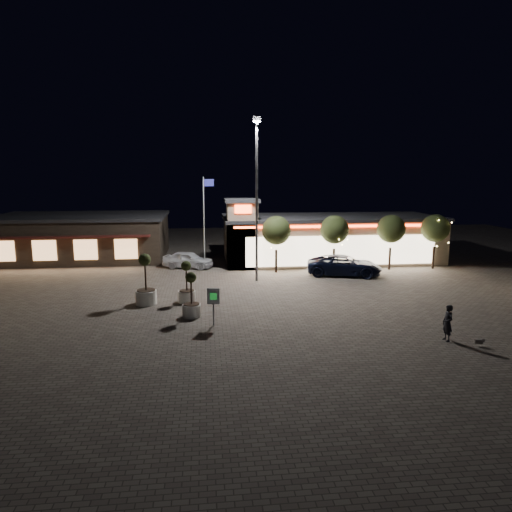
{
  "coord_description": "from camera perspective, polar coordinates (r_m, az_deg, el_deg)",
  "views": [
    {
      "loc": [
        -1.96,
        -26.43,
        8.1
      ],
      "look_at": [
        1.72,
        6.0,
        2.32
      ],
      "focal_mm": 32.0,
      "sensor_mm": 36.0,
      "label": 1
    }
  ],
  "objects": [
    {
      "name": "ground",
      "position": [
        27.72,
        -2.15,
        -6.96
      ],
      "size": [
        90.0,
        90.0,
        0.0
      ],
      "primitive_type": "plane",
      "color": "#635A50",
      "rests_on": "ground"
    },
    {
      "name": "string_tree_c",
      "position": [
        40.95,
        16.54,
        3.26
      ],
      "size": [
        2.42,
        2.42,
        4.79
      ],
      "color": "#332319",
      "rests_on": "ground"
    },
    {
      "name": "pickup_truck",
      "position": [
        38.06,
        10.98,
        -1.15
      ],
      "size": [
        6.55,
        4.32,
        1.67
      ],
      "primitive_type": "imported",
      "rotation": [
        0.0,
        0.0,
        1.29
      ],
      "color": "black",
      "rests_on": "ground"
    },
    {
      "name": "white_sedan",
      "position": [
        40.77,
        -8.5,
        -0.46
      ],
      "size": [
        4.75,
        3.09,
        1.51
      ],
      "primitive_type": "imported",
      "rotation": [
        0.0,
        0.0,
        1.25
      ],
      "color": "white",
      "rests_on": "ground"
    },
    {
      "name": "pedestrian",
      "position": [
        24.66,
        22.83,
        -7.73
      ],
      "size": [
        0.47,
        0.69,
        1.82
      ],
      "primitive_type": "imported",
      "rotation": [
        0.0,
        0.0,
        -1.52
      ],
      "color": "black",
      "rests_on": "ground"
    },
    {
      "name": "retail_building",
      "position": [
        44.17,
        8.64,
        2.26
      ],
      "size": [
        20.4,
        8.4,
        6.1
      ],
      "color": "tan",
      "rests_on": "ground"
    },
    {
      "name": "planter_left",
      "position": [
        29.85,
        -13.59,
        -3.99
      ],
      "size": [
        1.33,
        1.33,
        3.26
      ],
      "color": "white",
      "rests_on": "ground"
    },
    {
      "name": "string_tree_d",
      "position": [
        42.67,
        21.5,
        3.23
      ],
      "size": [
        2.42,
        2.42,
        4.79
      ],
      "color": "#332319",
      "rests_on": "ground"
    },
    {
      "name": "planter_mid",
      "position": [
        26.84,
        -8.07,
        -5.81
      ],
      "size": [
        1.08,
        1.08,
        2.65
      ],
      "color": "white",
      "rests_on": "ground"
    },
    {
      "name": "restaurant_building",
      "position": [
        48.31,
        -20.87,
        2.31
      ],
      "size": [
        16.4,
        11.0,
        4.3
      ],
      "color": "#382D23",
      "rests_on": "ground"
    },
    {
      "name": "string_tree_a",
      "position": [
        38.18,
        2.56,
        3.2
      ],
      "size": [
        2.42,
        2.42,
        4.79
      ],
      "color": "#332319",
      "rests_on": "ground"
    },
    {
      "name": "string_tree_b",
      "position": [
        39.27,
        9.8,
        3.25
      ],
      "size": [
        2.42,
        2.42,
        4.79
      ],
      "color": "#332319",
      "rests_on": "ground"
    },
    {
      "name": "planter_right",
      "position": [
        29.86,
        -8.65,
        -4.15
      ],
      "size": [
        1.11,
        1.11,
        2.72
      ],
      "color": "white",
      "rests_on": "ground"
    },
    {
      "name": "valet_sign",
      "position": [
        24.98,
        -5.35,
        -5.43
      ],
      "size": [
        0.69,
        0.2,
        2.09
      ],
      "color": "gray",
      "rests_on": "ground"
    },
    {
      "name": "floodlight_pole",
      "position": [
        34.68,
        0.09,
        8.25
      ],
      "size": [
        0.6,
        0.4,
        12.38
      ],
      "color": "gray",
      "rests_on": "ground"
    },
    {
      "name": "dog",
      "position": [
        24.75,
        26.22,
        -9.51
      ],
      "size": [
        0.49,
        0.23,
        0.26
      ],
      "color": "#59514C",
      "rests_on": "ground"
    },
    {
      "name": "flagpole",
      "position": [
        39.58,
        -6.39,
        5.11
      ],
      "size": [
        0.95,
        0.1,
        8.0
      ],
      "color": "white",
      "rests_on": "ground"
    }
  ]
}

